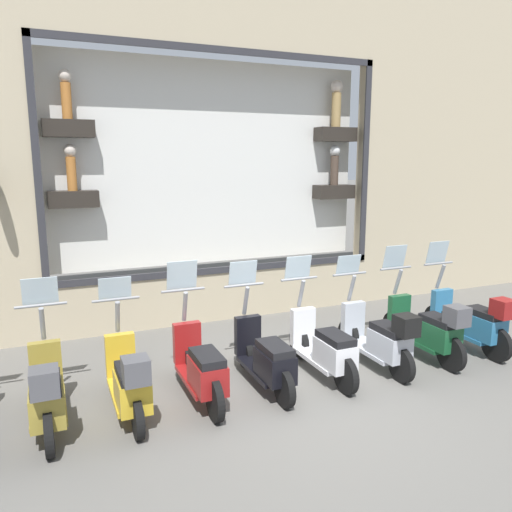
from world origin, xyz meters
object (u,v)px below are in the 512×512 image
object	(u,v)px
scooter_silver_2	(380,338)
scooter_olive_7	(47,393)
scooter_black_4	(266,358)
scooter_yellow_6	(129,381)
scooter_green_1	(428,329)
scooter_teal_0	(473,322)
scooter_red_5	(201,368)
scooter_white_3	(324,348)

from	to	relation	value
scooter_silver_2	scooter_olive_7	bearing A→B (deg)	89.95
scooter_silver_2	scooter_olive_7	xyz separation A→B (m)	(0.00, 4.49, 0.01)
scooter_black_4	scooter_yellow_6	xyz separation A→B (m)	(-0.07, 1.80, 0.03)
scooter_green_1	scooter_yellow_6	bearing A→B (deg)	90.18
scooter_green_1	scooter_black_4	xyz separation A→B (m)	(0.06, 2.69, -0.06)
scooter_teal_0	scooter_silver_2	world-z (taller)	scooter_teal_0
scooter_green_1	scooter_yellow_6	distance (m)	4.49
scooter_green_1	scooter_red_5	world-z (taller)	scooter_red_5
scooter_red_5	scooter_silver_2	bearing A→B (deg)	-91.45
scooter_teal_0	scooter_yellow_6	world-z (taller)	scooter_teal_0
scooter_black_4	scooter_yellow_6	world-z (taller)	scooter_black_4
scooter_teal_0	scooter_green_1	xyz separation A→B (m)	(-0.00, 0.90, -0.00)
scooter_teal_0	scooter_olive_7	xyz separation A→B (m)	(-0.01, 6.29, -0.01)
scooter_silver_2	scooter_olive_7	distance (m)	4.49
scooter_teal_0	scooter_black_4	size ratio (longest dim) A/B	1.01
scooter_teal_0	scooter_green_1	distance (m)	0.90
scooter_silver_2	scooter_white_3	distance (m)	0.90
scooter_black_4	scooter_olive_7	bearing A→B (deg)	91.26
scooter_green_1	scooter_white_3	world-z (taller)	scooter_green_1
scooter_teal_0	scooter_white_3	xyz separation A→B (m)	(0.06, 2.69, -0.05)
scooter_black_4	scooter_olive_7	world-z (taller)	scooter_olive_7
scooter_white_3	scooter_green_1	bearing A→B (deg)	-91.82
scooter_teal_0	scooter_black_4	bearing A→B (deg)	89.15
scooter_olive_7	scooter_white_3	bearing A→B (deg)	-89.02
scooter_olive_7	scooter_black_4	bearing A→B (deg)	-88.74
scooter_black_4	scooter_olive_7	size ratio (longest dim) A/B	1.00
scooter_green_1	scooter_silver_2	bearing A→B (deg)	90.51
scooter_green_1	scooter_black_4	size ratio (longest dim) A/B	1.00
scooter_red_5	scooter_olive_7	size ratio (longest dim) A/B	1.00
scooter_silver_2	scooter_red_5	xyz separation A→B (m)	(0.07, 2.69, -0.03)
scooter_teal_0	scooter_white_3	world-z (taller)	scooter_teal_0
scooter_teal_0	scooter_olive_7	distance (m)	6.29
scooter_yellow_6	scooter_olive_7	distance (m)	0.90
scooter_white_3	scooter_red_5	distance (m)	1.80
scooter_white_3	scooter_black_4	size ratio (longest dim) A/B	1.00
scooter_silver_2	scooter_yellow_6	distance (m)	3.59
scooter_teal_0	scooter_olive_7	world-z (taller)	scooter_teal_0
scooter_white_3	scooter_yellow_6	size ratio (longest dim) A/B	1.01
scooter_white_3	scooter_olive_7	xyz separation A→B (m)	(-0.06, 3.59, 0.04)
scooter_yellow_6	scooter_silver_2	bearing A→B (deg)	-89.90
scooter_silver_2	scooter_red_5	bearing A→B (deg)	88.55
scooter_white_3	scooter_yellow_6	bearing A→B (deg)	91.52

